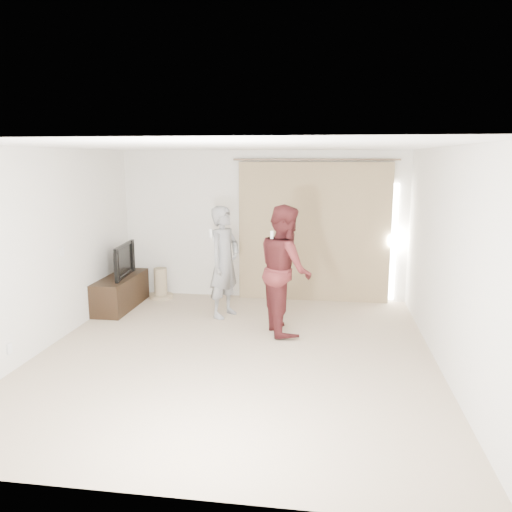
# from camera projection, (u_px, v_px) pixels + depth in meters

# --- Properties ---
(floor) EXTENTS (5.50, 5.50, 0.00)m
(floor) POSITION_uv_depth(u_px,v_px,m) (235.00, 355.00, 6.36)
(floor) COLOR tan
(floor) RESTS_ON ground
(wall_back) EXTENTS (5.00, 0.04, 2.60)m
(wall_back) POSITION_uv_depth(u_px,v_px,m) (263.00, 225.00, 8.78)
(wall_back) COLOR white
(wall_back) RESTS_ON ground
(wall_left) EXTENTS (0.04, 5.50, 2.60)m
(wall_left) POSITION_uv_depth(u_px,v_px,m) (44.00, 250.00, 6.45)
(wall_left) COLOR white
(wall_left) RESTS_ON ground
(ceiling) EXTENTS (5.00, 5.50, 0.01)m
(ceiling) POSITION_uv_depth(u_px,v_px,m) (233.00, 146.00, 5.86)
(ceiling) COLOR white
(ceiling) RESTS_ON wall_back
(curtain) EXTENTS (2.80, 0.11, 2.46)m
(curtain) POSITION_uv_depth(u_px,v_px,m) (314.00, 232.00, 8.60)
(curtain) COLOR tan
(curtain) RESTS_ON ground
(tv_console) EXTENTS (0.48, 1.38, 0.53)m
(tv_console) POSITION_uv_depth(u_px,v_px,m) (121.00, 292.00, 8.34)
(tv_console) COLOR black
(tv_console) RESTS_ON ground
(tv) EXTENTS (0.21, 0.96, 0.55)m
(tv) POSITION_uv_depth(u_px,v_px,m) (119.00, 260.00, 8.23)
(tv) COLOR black
(tv) RESTS_ON tv_console
(scratching_post) EXTENTS (0.41, 0.41, 0.55)m
(scratching_post) POSITION_uv_depth(u_px,v_px,m) (161.00, 286.00, 8.89)
(scratching_post) COLOR tan
(scratching_post) RESTS_ON ground
(person_man) EXTENTS (0.64, 0.75, 1.75)m
(person_man) POSITION_uv_depth(u_px,v_px,m) (224.00, 262.00, 7.77)
(person_man) COLOR slate
(person_man) RESTS_ON ground
(person_woman) EXTENTS (0.96, 1.08, 1.84)m
(person_woman) POSITION_uv_depth(u_px,v_px,m) (285.00, 269.00, 7.05)
(person_woman) COLOR #4F1B1D
(person_woman) RESTS_ON ground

